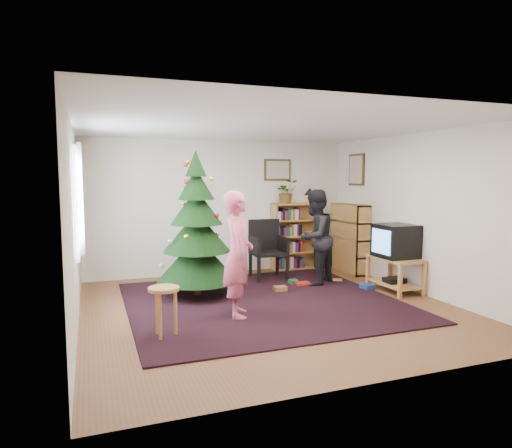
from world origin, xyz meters
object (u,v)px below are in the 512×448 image
object	(u,v)px
bookshelf_right	(350,237)
armchair	(266,247)
person_standing	(238,254)
bookshelf_back	(295,235)
table_lamp	(310,193)
christmas_tree	(197,236)
potted_plant	(287,192)
tv_stand	(395,271)
stool	(164,299)
crt_tv	(396,241)
picture_back	(277,170)
picture_right	(357,170)
person_by_chair	(315,237)

from	to	relation	value
bookshelf_right	armchair	size ratio (longest dim) A/B	1.23
armchair	person_standing	world-z (taller)	person_standing
bookshelf_back	person_standing	xyz separation A→B (m)	(-2.02, -2.56, 0.16)
armchair	table_lamp	distance (m)	1.60
christmas_tree	armchair	size ratio (longest dim) A/B	2.11
christmas_tree	potted_plant	xyz separation A→B (m)	(2.09, 1.37, 0.60)
tv_stand	stool	world-z (taller)	stool
bookshelf_right	crt_tv	bearing A→B (deg)	175.47
tv_stand	picture_back	bearing A→B (deg)	114.95
picture_back	potted_plant	xyz separation A→B (m)	(0.14, -0.14, -0.42)
picture_right	table_lamp	size ratio (longest dim) A/B	1.98
crt_tv	table_lamp	size ratio (longest dim) A/B	1.98
armchair	stool	world-z (taller)	armchair
tv_stand	potted_plant	distance (m)	2.65
stool	armchair	bearing A→B (deg)	47.99
picture_back	bookshelf_back	bearing A→B (deg)	-21.89
christmas_tree	armchair	distance (m)	1.68
bookshelf_back	person_standing	bearing A→B (deg)	-128.25
bookshelf_back	armchair	world-z (taller)	bookshelf_back
person_by_chair	potted_plant	bearing A→B (deg)	-127.25
picture_right	person_standing	bearing A→B (deg)	-146.74
tv_stand	table_lamp	bearing A→B (deg)	101.34
tv_stand	crt_tv	distance (m)	0.49
picture_back	person_by_chair	size ratio (longest dim) A/B	0.34
crt_tv	armchair	bearing A→B (deg)	135.18
person_standing	armchair	bearing A→B (deg)	-16.58
bookshelf_back	stool	size ratio (longest dim) A/B	2.22
christmas_tree	table_lamp	world-z (taller)	christmas_tree
stool	picture_back	bearing A→B (deg)	49.36
armchair	potted_plant	world-z (taller)	potted_plant
picture_back	person_by_chair	bearing A→B (deg)	-87.25
tv_stand	armchair	world-z (taller)	armchair
bookshelf_right	armchair	world-z (taller)	bookshelf_right
table_lamp	armchair	bearing A→B (deg)	-152.97
tv_stand	armchair	size ratio (longest dim) A/B	0.85
picture_back	bookshelf_right	xyz separation A→B (m)	(1.19, -0.75, -1.29)
picture_back	christmas_tree	distance (m)	2.68
bookshelf_right	picture_back	bearing A→B (deg)	57.80
bookshelf_back	person_standing	size ratio (longest dim) A/B	0.79
person_by_chair	table_lamp	bearing A→B (deg)	-147.48
potted_plant	armchair	bearing A→B (deg)	-138.02
christmas_tree	potted_plant	bearing A→B (deg)	33.29
picture_right	armchair	xyz separation A→B (m)	(-1.84, 0.00, -1.38)
picture_back	christmas_tree	xyz separation A→B (m)	(-1.96, -1.51, -1.03)
bookshelf_back	potted_plant	size ratio (longest dim) A/B	2.84
bookshelf_back	potted_plant	xyz separation A→B (m)	(-0.20, 0.00, 0.86)
tv_stand	armchair	xyz separation A→B (m)	(-1.59, 1.58, 0.25)
bookshelf_back	picture_right	bearing A→B (deg)	-30.82
picture_back	person_by_chair	distance (m)	1.86
person_standing	person_by_chair	xyz separation A→B (m)	(1.76, 1.24, -0.02)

